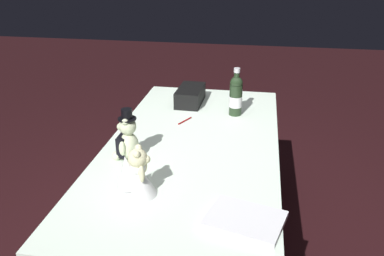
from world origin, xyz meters
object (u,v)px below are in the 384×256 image
(champagne_bottle, at_px, (236,95))
(guestbook, at_px, (245,220))
(teddy_bear_groom, at_px, (127,139))
(gift_case_black, at_px, (190,95))
(signing_pen, at_px, (185,120))
(teddy_bear_bride, at_px, (136,174))

(champagne_bottle, distance_m, guestbook, 1.15)
(teddy_bear_groom, xyz_separation_m, gift_case_black, (-0.85, 0.18, -0.05))
(teddy_bear_groom, xyz_separation_m, signing_pen, (-0.53, 0.20, -0.10))
(teddy_bear_bride, xyz_separation_m, gift_case_black, (-1.17, 0.03, -0.04))
(teddy_bear_groom, distance_m, teddy_bear_bride, 0.35)
(champagne_bottle, height_order, gift_case_black, champagne_bottle)
(teddy_bear_bride, height_order, guestbook, teddy_bear_bride)
(guestbook, bearing_deg, champagne_bottle, -158.47)
(teddy_bear_groom, bearing_deg, gift_case_black, 168.34)
(teddy_bear_bride, distance_m, gift_case_black, 1.17)
(gift_case_black, bearing_deg, teddy_bear_groom, -11.66)
(teddy_bear_groom, bearing_deg, signing_pen, 158.94)
(guestbook, bearing_deg, signing_pen, -141.13)
(champagne_bottle, xyz_separation_m, signing_pen, (0.17, -0.30, -0.13))
(champagne_bottle, bearing_deg, guestbook, 6.08)
(champagne_bottle, relative_size, guestbook, 1.05)
(signing_pen, height_order, gift_case_black, gift_case_black)
(teddy_bear_groom, distance_m, champagne_bottle, 0.85)
(teddy_bear_groom, bearing_deg, guestbook, 54.66)
(signing_pen, distance_m, guestbook, 1.05)
(gift_case_black, bearing_deg, signing_pen, 4.61)
(champagne_bottle, distance_m, gift_case_black, 0.37)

